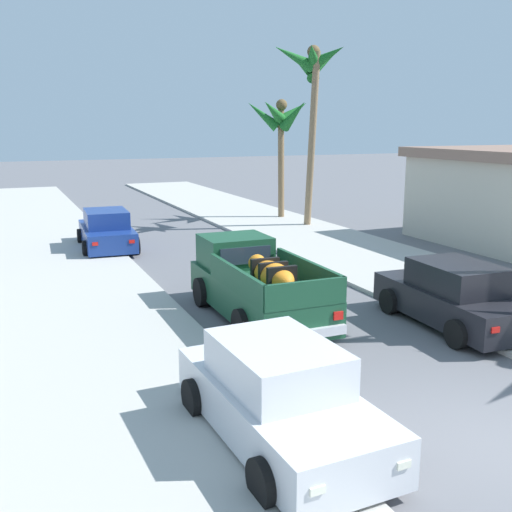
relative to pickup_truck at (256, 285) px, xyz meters
name	(u,v)px	position (x,y,z in m)	size (l,w,h in m)	color
ground_plane	(512,446)	(1.05, -7.21, -0.81)	(160.00, 160.00, 0.00)	slate
sidewalk_left	(63,285)	(-4.14, 4.79, -0.75)	(5.08, 60.00, 0.12)	#B2AFA8
sidewalk_right	(361,255)	(6.23, 4.79, -0.75)	(5.08, 60.00, 0.12)	#B2AFA8
curb_left	(102,281)	(-3.00, 4.79, -0.76)	(0.16, 60.00, 0.10)	silver
curb_right	(334,258)	(5.09, 4.79, -0.76)	(0.16, 60.00, 0.10)	silver
pickup_truck	(256,285)	(0.00, 0.00, 0.00)	(2.26, 5.23, 1.80)	#19472D
car_left_near	(454,297)	(4.04, -2.50, -0.10)	(2.18, 4.33, 1.54)	black
car_right_near	(107,231)	(-1.98, 9.83, -0.10)	(2.20, 4.33, 1.54)	navy
car_left_mid	(279,397)	(-2.07, -5.67, -0.10)	(2.14, 4.31, 1.54)	silver
palm_tree_left_fore	(312,75)	(7.52, 11.19, 6.04)	(3.53, 3.37, 8.20)	#846B4C
palm_tree_left_mid	(281,121)	(7.42, 14.14, 4.09)	(3.24, 3.52, 6.02)	brown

